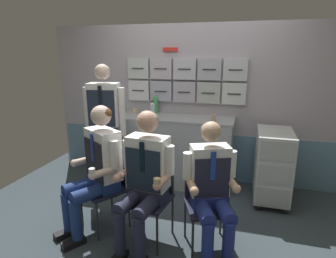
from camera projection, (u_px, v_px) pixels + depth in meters
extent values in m
cube|color=#333E44|center=(168.00, 230.00, 2.94)|extent=(4.80, 4.80, 0.04)
cube|color=#AEA5B0|center=(194.00, 104.00, 3.94)|extent=(4.20, 0.06, 2.15)
cube|color=#5F87A1|center=(193.00, 155.00, 4.10)|extent=(4.12, 0.01, 0.68)
cube|color=silver|center=(139.00, 90.00, 4.04)|extent=(0.30, 0.06, 0.28)
cylinder|color=black|center=(138.00, 91.00, 4.01)|extent=(0.17, 0.01, 0.01)
cube|color=#A8A8BC|center=(161.00, 91.00, 3.96)|extent=(0.30, 0.06, 0.28)
cylinder|color=#1D2A30|center=(161.00, 91.00, 3.92)|extent=(0.17, 0.01, 0.01)
cube|color=#B0AAB8|center=(184.00, 92.00, 3.87)|extent=(0.30, 0.06, 0.28)
cylinder|color=black|center=(184.00, 92.00, 3.84)|extent=(0.17, 0.01, 0.01)
cube|color=#B0B6AD|center=(209.00, 93.00, 3.79)|extent=(0.30, 0.06, 0.28)
cylinder|color=#20282E|center=(208.00, 93.00, 3.75)|extent=(0.17, 0.01, 0.01)
cube|color=silver|center=(234.00, 94.00, 3.70)|extent=(0.30, 0.06, 0.28)
cylinder|color=black|center=(234.00, 94.00, 3.66)|extent=(0.17, 0.01, 0.01)
cube|color=silver|center=(139.00, 68.00, 3.96)|extent=(0.30, 0.06, 0.28)
cylinder|color=#252730|center=(138.00, 68.00, 3.93)|extent=(0.17, 0.01, 0.01)
cube|color=#BEB5C1|center=(161.00, 69.00, 3.88)|extent=(0.30, 0.06, 0.28)
cylinder|color=#222425|center=(160.00, 69.00, 3.84)|extent=(0.17, 0.01, 0.01)
cube|color=silver|center=(185.00, 69.00, 3.79)|extent=(0.30, 0.06, 0.28)
cylinder|color=black|center=(184.00, 69.00, 3.76)|extent=(0.17, 0.01, 0.01)
cube|color=#AFAFBB|center=(210.00, 69.00, 3.71)|extent=(0.30, 0.06, 0.28)
cylinder|color=#1C232B|center=(209.00, 69.00, 3.67)|extent=(0.17, 0.01, 0.01)
cube|color=silver|center=(235.00, 70.00, 3.62)|extent=(0.30, 0.06, 0.28)
cylinder|color=#22252A|center=(235.00, 70.00, 3.58)|extent=(0.17, 0.01, 0.01)
cube|color=red|center=(170.00, 49.00, 3.79)|extent=(0.20, 0.02, 0.05)
cube|color=#AAAEB0|center=(174.00, 151.00, 3.88)|extent=(1.53, 0.52, 0.92)
cube|color=#9B9FA1|center=(175.00, 118.00, 3.76)|extent=(1.56, 0.53, 0.03)
sphere|color=black|center=(257.00, 207.00, 3.29)|extent=(0.07, 0.07, 0.07)
sphere|color=black|center=(285.00, 211.00, 3.21)|extent=(0.07, 0.07, 0.07)
sphere|color=black|center=(256.00, 186.00, 3.80)|extent=(0.07, 0.07, 0.07)
sphere|color=black|center=(280.00, 189.00, 3.72)|extent=(0.07, 0.07, 0.07)
cube|color=silver|center=(273.00, 164.00, 3.39)|extent=(0.40, 0.64, 0.82)
cube|color=#ACB1AB|center=(273.00, 197.00, 3.16)|extent=(0.35, 0.01, 0.22)
cube|color=#ACB1AB|center=(275.00, 175.00, 3.09)|extent=(0.35, 0.01, 0.22)
cube|color=#ACB1AB|center=(278.00, 151.00, 3.01)|extent=(0.35, 0.01, 0.22)
cylinder|color=#28282D|center=(278.00, 140.00, 3.01)|extent=(0.32, 0.02, 0.02)
cylinder|color=#2D2D33|center=(81.00, 207.00, 2.96)|extent=(0.02, 0.02, 0.41)
cylinder|color=#2D2D33|center=(98.00, 222.00, 2.70)|extent=(0.02, 0.02, 0.41)
cylinder|color=#2D2D33|center=(112.00, 196.00, 3.19)|extent=(0.02, 0.02, 0.41)
cylinder|color=#2D2D33|center=(129.00, 209.00, 2.93)|extent=(0.02, 0.02, 0.41)
cube|color=#1C1D30|center=(104.00, 189.00, 2.89)|extent=(0.55, 0.55, 0.02)
cube|color=#1C1D30|center=(119.00, 165.00, 2.95)|extent=(0.32, 0.23, 0.40)
cylinder|color=#2D2D33|center=(109.00, 161.00, 3.08)|extent=(0.02, 0.02, 0.40)
cylinder|color=#2D2D33|center=(128.00, 171.00, 2.82)|extent=(0.02, 0.02, 0.40)
cube|color=black|center=(66.00, 233.00, 2.81)|extent=(0.20, 0.23, 0.06)
cube|color=black|center=(74.00, 243.00, 2.67)|extent=(0.20, 0.23, 0.06)
cylinder|color=navy|center=(68.00, 211.00, 2.78)|extent=(0.10, 0.10, 0.40)
cylinder|color=navy|center=(76.00, 220.00, 2.63)|extent=(0.10, 0.10, 0.40)
cylinder|color=navy|center=(83.00, 186.00, 2.83)|extent=(0.33, 0.40, 0.13)
cylinder|color=navy|center=(92.00, 193.00, 2.69)|extent=(0.33, 0.40, 0.13)
cube|color=navy|center=(103.00, 183.00, 2.87)|extent=(0.41, 0.36, 0.12)
cube|color=white|center=(103.00, 154.00, 2.80)|extent=(0.43, 0.38, 0.50)
cube|color=black|center=(94.00, 160.00, 2.74)|extent=(0.29, 0.20, 0.40)
cube|color=#203496|center=(92.00, 148.00, 2.71)|extent=(0.04, 0.03, 0.28)
cylinder|color=white|center=(93.00, 143.00, 2.95)|extent=(0.08, 0.08, 0.27)
cylinder|color=beige|center=(85.00, 161.00, 2.90)|extent=(0.19, 0.25, 0.07)
sphere|color=beige|center=(74.00, 163.00, 2.83)|extent=(0.08, 0.08, 0.08)
cylinder|color=white|center=(114.00, 154.00, 2.63)|extent=(0.08, 0.08, 0.27)
cylinder|color=beige|center=(104.00, 172.00, 2.61)|extent=(0.19, 0.25, 0.07)
sphere|color=beige|center=(92.00, 176.00, 2.54)|extent=(0.08, 0.08, 0.08)
cylinder|color=silver|center=(92.00, 172.00, 2.53)|extent=(0.06, 0.06, 0.06)
sphere|color=beige|center=(101.00, 116.00, 2.70)|extent=(0.20, 0.20, 0.20)
ellipsoid|color=brown|center=(102.00, 114.00, 2.71)|extent=(0.26, 0.26, 0.14)
cylinder|color=#2D2D33|center=(122.00, 226.00, 2.64)|extent=(0.02, 0.02, 0.41)
cylinder|color=#2D2D33|center=(157.00, 235.00, 2.50)|extent=(0.02, 0.02, 0.41)
cylinder|color=#2D2D33|center=(141.00, 207.00, 2.96)|extent=(0.02, 0.02, 0.41)
cylinder|color=#2D2D33|center=(172.00, 215.00, 2.82)|extent=(0.02, 0.02, 0.41)
cube|color=#1C1D30|center=(148.00, 200.00, 2.67)|extent=(0.45, 0.45, 0.02)
cube|color=#1C1D30|center=(156.00, 172.00, 2.79)|extent=(0.37, 0.08, 0.40)
cylinder|color=#2D2D33|center=(140.00, 170.00, 2.85)|extent=(0.02, 0.02, 0.40)
cylinder|color=#2D2D33|center=(173.00, 176.00, 2.71)|extent=(0.02, 0.02, 0.40)
cylinder|color=#212338|center=(120.00, 233.00, 2.44)|extent=(0.10, 0.10, 0.40)
cylinder|color=#212338|center=(139.00, 239.00, 2.36)|extent=(0.10, 0.10, 0.40)
cylinder|color=#212338|center=(129.00, 201.00, 2.54)|extent=(0.18, 0.41, 0.13)
cylinder|color=#212338|center=(148.00, 205.00, 2.46)|extent=(0.18, 0.41, 0.13)
cube|color=#212338|center=(148.00, 193.00, 2.65)|extent=(0.37, 0.24, 0.12)
cube|color=white|center=(148.00, 162.00, 2.59)|extent=(0.39, 0.25, 0.49)
cube|color=#1B2838|center=(143.00, 171.00, 2.51)|extent=(0.34, 0.06, 0.40)
cube|color=black|center=(142.00, 157.00, 2.47)|extent=(0.04, 0.01, 0.28)
cylinder|color=white|center=(128.00, 154.00, 2.66)|extent=(0.08, 0.08, 0.27)
cylinder|color=tan|center=(124.00, 173.00, 2.59)|extent=(0.10, 0.25, 0.07)
sphere|color=tan|center=(117.00, 178.00, 2.50)|extent=(0.08, 0.08, 0.08)
cylinder|color=white|center=(170.00, 160.00, 2.50)|extent=(0.08, 0.08, 0.27)
cylinder|color=tan|center=(163.00, 181.00, 2.45)|extent=(0.10, 0.25, 0.07)
sphere|color=tan|center=(157.00, 186.00, 2.35)|extent=(0.08, 0.08, 0.08)
cylinder|color=tan|center=(157.00, 182.00, 2.34)|extent=(0.06, 0.06, 0.06)
sphere|color=tan|center=(147.00, 122.00, 2.49)|extent=(0.20, 0.20, 0.20)
ellipsoid|color=gray|center=(148.00, 119.00, 2.50)|extent=(0.21, 0.20, 0.14)
cylinder|color=#2D2D33|center=(193.00, 242.00, 2.42)|extent=(0.02, 0.02, 0.41)
cylinder|color=#2D2D33|center=(233.00, 238.00, 2.46)|extent=(0.02, 0.02, 0.41)
cylinder|color=#2D2D33|center=(185.00, 218.00, 2.76)|extent=(0.02, 0.02, 0.41)
cylinder|color=#2D2D33|center=(221.00, 216.00, 2.80)|extent=(0.02, 0.02, 0.41)
cube|color=#1C1D30|center=(209.00, 207.00, 2.56)|extent=(0.52, 0.52, 0.02)
cube|color=#1C1D30|center=(204.00, 177.00, 2.68)|extent=(0.35, 0.17, 0.40)
cylinder|color=#2D2D33|center=(186.00, 178.00, 2.65)|extent=(0.02, 0.02, 0.40)
cylinder|color=#2D2D33|center=(223.00, 176.00, 2.69)|extent=(0.02, 0.02, 0.40)
cylinder|color=navy|center=(208.00, 246.00, 2.28)|extent=(0.10, 0.10, 0.40)
cylinder|color=navy|center=(228.00, 244.00, 2.30)|extent=(0.10, 0.10, 0.40)
cylinder|color=navy|center=(204.00, 211.00, 2.38)|extent=(0.25, 0.38, 0.13)
cylinder|color=navy|center=(224.00, 210.00, 2.40)|extent=(0.25, 0.38, 0.13)
cube|color=navy|center=(209.00, 200.00, 2.54)|extent=(0.37, 0.31, 0.12)
cube|color=white|center=(210.00, 170.00, 2.48)|extent=(0.38, 0.30, 0.45)
cube|color=#1F2135|center=(212.00, 178.00, 2.40)|extent=(0.29, 0.13, 0.36)
cube|color=navy|center=(213.00, 166.00, 2.36)|extent=(0.04, 0.02, 0.25)
cylinder|color=white|center=(188.00, 166.00, 2.45)|extent=(0.08, 0.08, 0.24)
cylinder|color=tan|center=(192.00, 186.00, 2.39)|extent=(0.15, 0.23, 0.07)
sphere|color=tan|center=(194.00, 191.00, 2.29)|extent=(0.08, 0.08, 0.08)
cylinder|color=white|center=(231.00, 164.00, 2.49)|extent=(0.08, 0.08, 0.24)
cylinder|color=tan|center=(232.00, 183.00, 2.43)|extent=(0.15, 0.23, 0.07)
sphere|color=tan|center=(236.00, 189.00, 2.34)|extent=(0.08, 0.08, 0.08)
sphere|color=tan|center=(211.00, 132.00, 2.39)|extent=(0.18, 0.18, 0.18)
ellipsoid|color=gray|center=(211.00, 129.00, 2.40)|extent=(0.22, 0.21, 0.12)
cube|color=black|center=(101.00, 190.00, 3.71)|extent=(0.12, 0.25, 0.06)
cube|color=black|center=(116.00, 191.00, 3.68)|extent=(0.12, 0.25, 0.06)
cylinder|color=black|center=(101.00, 157.00, 3.62)|extent=(0.12, 0.12, 0.84)
cylinder|color=black|center=(114.00, 157.00, 3.60)|extent=(0.12, 0.12, 0.84)
cube|color=white|center=(104.00, 104.00, 3.43)|extent=(0.39, 0.26, 0.52)
cube|color=#1E2636|center=(101.00, 109.00, 3.34)|extent=(0.33, 0.06, 0.44)
cube|color=black|center=(100.00, 98.00, 3.30)|extent=(0.04, 0.01, 0.29)
cylinder|color=white|center=(87.00, 110.00, 3.48)|extent=(0.08, 0.08, 0.58)
sphere|color=beige|center=(89.00, 133.00, 3.56)|extent=(0.08, 0.08, 0.08)
cylinder|color=white|center=(122.00, 111.00, 3.42)|extent=(0.08, 0.08, 0.58)
sphere|color=beige|center=(123.00, 134.00, 3.50)|extent=(0.08, 0.08, 0.08)
sphere|color=beige|center=(102.00, 72.00, 3.33)|extent=(0.18, 0.18, 0.18)
ellipsoid|color=gray|center=(103.00, 70.00, 3.34)|extent=(0.20, 0.19, 0.13)
cylinder|color=silver|center=(152.00, 111.00, 3.64)|extent=(0.06, 0.06, 0.19)
cone|color=silver|center=(152.00, 103.00, 3.61)|extent=(0.06, 0.06, 0.02)
cylinder|color=black|center=(152.00, 101.00, 3.60)|extent=(0.03, 0.03, 0.02)
cylinder|color=#459C56|center=(155.00, 105.00, 3.98)|extent=(0.07, 0.07, 0.23)
cone|color=#459C56|center=(155.00, 96.00, 3.95)|extent=(0.07, 0.07, 0.02)
cylinder|color=silver|center=(155.00, 95.00, 3.94)|extent=(0.03, 0.03, 0.02)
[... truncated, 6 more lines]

